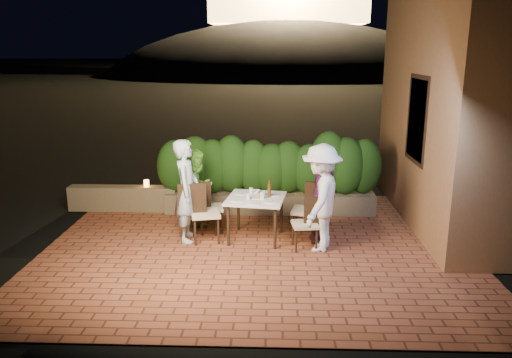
{
  "coord_description": "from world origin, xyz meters",
  "views": [
    {
      "loc": [
        0.26,
        -7.37,
        3.18
      ],
      "look_at": [
        -0.03,
        0.87,
        1.05
      ],
      "focal_mm": 35.0,
      "sensor_mm": 36.0,
      "label": 1
    }
  ],
  "objects_px": {
    "beer_bottle": "(269,189)",
    "bowl": "(255,192)",
    "chair_right_back": "(306,209)",
    "chair_left_front": "(205,212)",
    "diner_green": "(198,190)",
    "diner_purple": "(324,192)",
    "diner_blue": "(187,191)",
    "dining_table": "(256,218)",
    "chair_left_back": "(210,207)",
    "chair_right_front": "(305,223)",
    "diner_white": "(321,198)",
    "parapet_lamp": "(146,183)"
  },
  "relations": [
    {
      "from": "beer_bottle",
      "to": "diner_blue",
      "type": "xyz_separation_m",
      "value": [
        -1.39,
        -0.11,
        -0.02
      ]
    },
    {
      "from": "bowl",
      "to": "chair_right_front",
      "type": "height_order",
      "value": "chair_right_front"
    },
    {
      "from": "chair_left_front",
      "to": "chair_left_back",
      "type": "bearing_deg",
      "value": 73.45
    },
    {
      "from": "chair_right_front",
      "to": "dining_table",
      "type": "bearing_deg",
      "value": -33.22
    },
    {
      "from": "chair_left_front",
      "to": "diner_purple",
      "type": "height_order",
      "value": "diner_purple"
    },
    {
      "from": "chair_right_back",
      "to": "parapet_lamp",
      "type": "bearing_deg",
      "value": -11.96
    },
    {
      "from": "chair_right_front",
      "to": "chair_right_back",
      "type": "xyz_separation_m",
      "value": [
        0.05,
        0.56,
        0.06
      ]
    },
    {
      "from": "chair_left_front",
      "to": "diner_purple",
      "type": "relative_size",
      "value": 0.62
    },
    {
      "from": "diner_blue",
      "to": "diner_green",
      "type": "xyz_separation_m",
      "value": [
        0.1,
        0.52,
        -0.13
      ]
    },
    {
      "from": "beer_bottle",
      "to": "parapet_lamp",
      "type": "distance_m",
      "value": 2.93
    },
    {
      "from": "chair_right_back",
      "to": "parapet_lamp",
      "type": "distance_m",
      "value": 3.42
    },
    {
      "from": "bowl",
      "to": "chair_right_back",
      "type": "bearing_deg",
      "value": -8.27
    },
    {
      "from": "chair_right_back",
      "to": "diner_blue",
      "type": "distance_m",
      "value": 2.08
    },
    {
      "from": "beer_bottle",
      "to": "chair_right_front",
      "type": "relative_size",
      "value": 0.34
    },
    {
      "from": "beer_bottle",
      "to": "bowl",
      "type": "bearing_deg",
      "value": 134.52
    },
    {
      "from": "chair_left_front",
      "to": "diner_white",
      "type": "distance_m",
      "value": 1.98
    },
    {
      "from": "beer_bottle",
      "to": "bowl",
      "type": "distance_m",
      "value": 0.38
    },
    {
      "from": "chair_left_back",
      "to": "chair_left_front",
      "type": "bearing_deg",
      "value": -104.68
    },
    {
      "from": "diner_blue",
      "to": "diner_purple",
      "type": "relative_size",
      "value": 1.06
    },
    {
      "from": "chair_left_back",
      "to": "diner_green",
      "type": "relative_size",
      "value": 0.62
    },
    {
      "from": "diner_green",
      "to": "diner_purple",
      "type": "height_order",
      "value": "diner_purple"
    },
    {
      "from": "chair_left_back",
      "to": "chair_right_front",
      "type": "xyz_separation_m",
      "value": [
        1.65,
        -0.75,
        -0.03
      ]
    },
    {
      "from": "bowl",
      "to": "diner_white",
      "type": "bearing_deg",
      "value": -32.97
    },
    {
      "from": "beer_bottle",
      "to": "chair_left_back",
      "type": "xyz_separation_m",
      "value": [
        -1.06,
        0.32,
        -0.44
      ]
    },
    {
      "from": "diner_green",
      "to": "beer_bottle",
      "type": "bearing_deg",
      "value": -75.34
    },
    {
      "from": "dining_table",
      "to": "diner_white",
      "type": "bearing_deg",
      "value": -21.45
    },
    {
      "from": "chair_left_front",
      "to": "chair_right_back",
      "type": "distance_m",
      "value": 1.74
    },
    {
      "from": "dining_table",
      "to": "beer_bottle",
      "type": "relative_size",
      "value": 3.15
    },
    {
      "from": "beer_bottle",
      "to": "diner_purple",
      "type": "relative_size",
      "value": 0.18
    },
    {
      "from": "chair_left_front",
      "to": "diner_blue",
      "type": "relative_size",
      "value": 0.58
    },
    {
      "from": "diner_blue",
      "to": "diner_purple",
      "type": "xyz_separation_m",
      "value": [
        2.32,
        0.15,
        -0.05
      ]
    },
    {
      "from": "diner_purple",
      "to": "bowl",
      "type": "bearing_deg",
      "value": -80.63
    },
    {
      "from": "diner_blue",
      "to": "diner_purple",
      "type": "bearing_deg",
      "value": -85.69
    },
    {
      "from": "bowl",
      "to": "diner_blue",
      "type": "bearing_deg",
      "value": -162.25
    },
    {
      "from": "dining_table",
      "to": "parapet_lamp",
      "type": "bearing_deg",
      "value": 146.15
    },
    {
      "from": "beer_bottle",
      "to": "chair_left_back",
      "type": "distance_m",
      "value": 1.19
    },
    {
      "from": "dining_table",
      "to": "diner_blue",
      "type": "height_order",
      "value": "diner_blue"
    },
    {
      "from": "chair_right_back",
      "to": "parapet_lamp",
      "type": "height_order",
      "value": "chair_right_back"
    },
    {
      "from": "beer_bottle",
      "to": "diner_purple",
      "type": "distance_m",
      "value": 0.94
    },
    {
      "from": "diner_green",
      "to": "diner_purple",
      "type": "relative_size",
      "value": 0.9
    },
    {
      "from": "chair_right_back",
      "to": "diner_purple",
      "type": "height_order",
      "value": "diner_purple"
    },
    {
      "from": "beer_bottle",
      "to": "diner_blue",
      "type": "relative_size",
      "value": 0.17
    },
    {
      "from": "bowl",
      "to": "diner_blue",
      "type": "distance_m",
      "value": 1.2
    },
    {
      "from": "chair_right_back",
      "to": "chair_left_front",
      "type": "bearing_deg",
      "value": 20.47
    },
    {
      "from": "dining_table",
      "to": "parapet_lamp",
      "type": "distance_m",
      "value": 2.74
    },
    {
      "from": "diner_blue",
      "to": "diner_white",
      "type": "bearing_deg",
      "value": -98.19
    },
    {
      "from": "diner_blue",
      "to": "diner_green",
      "type": "bearing_deg",
      "value": -10.88
    },
    {
      "from": "diner_white",
      "to": "parapet_lamp",
      "type": "xyz_separation_m",
      "value": [
        -3.34,
        1.94,
        -0.31
      ]
    },
    {
      "from": "beer_bottle",
      "to": "parapet_lamp",
      "type": "xyz_separation_m",
      "value": [
        -2.5,
        1.49,
        -0.33
      ]
    },
    {
      "from": "bowl",
      "to": "diner_green",
      "type": "bearing_deg",
      "value": 171.47
    }
  ]
}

